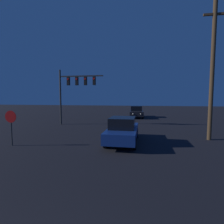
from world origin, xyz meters
TOP-DOWN VIEW (x-y plane):
  - car_near at (1.27, 10.59)m, footprint 1.96×4.84m
  - car_far at (1.78, 25.16)m, footprint 2.12×4.89m
  - traffic_signal_mast at (-4.71, 17.25)m, footprint 4.87×0.30m
  - stop_sign at (-5.45, 8.75)m, footprint 0.75×0.07m
  - utility_pole at (7.21, 12.33)m, footprint 1.46×0.28m

SIDE VIEW (x-z plane):
  - car_near at x=1.27m, z-range -0.02..1.68m
  - car_far at x=1.78m, z-range -0.02..1.68m
  - stop_sign at x=-5.45m, z-range 0.44..2.62m
  - traffic_signal_mast at x=-4.71m, z-range 1.20..7.13m
  - utility_pole at x=7.21m, z-range 0.14..9.59m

